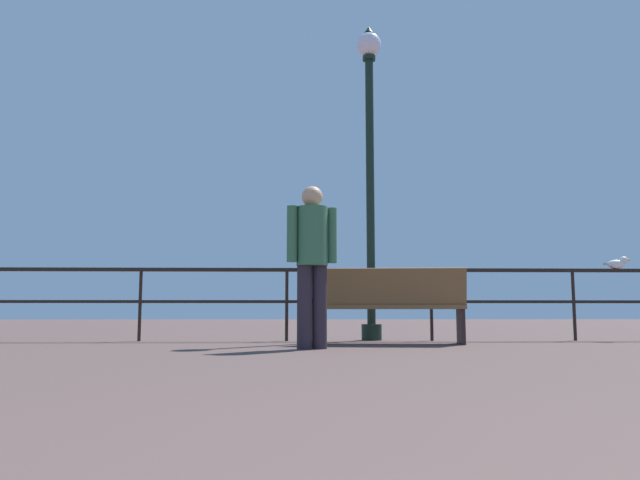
# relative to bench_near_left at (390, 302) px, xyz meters

# --- Properties ---
(pier_railing) EXTENTS (21.73, 0.05, 0.98)m
(pier_railing) POSITION_rel_bench_near_left_xyz_m (-0.30, 0.85, 0.22)
(pier_railing) COLOR black
(pier_railing) RESTS_ON ground_plane
(bench_near_left) EXTENTS (1.85, 0.85, 0.92)m
(bench_near_left) POSITION_rel_bench_near_left_xyz_m (0.00, 0.00, 0.00)
(bench_near_left) COLOR brown
(bench_near_left) RESTS_ON ground_plane
(lamppost_center) EXTENTS (0.35, 0.35, 4.53)m
(lamppost_center) POSITION_rel_bench_near_left_xyz_m (-0.12, 1.00, 2.20)
(lamppost_center) COLOR black
(lamppost_center) RESTS_ON ground_plane
(person_at_railing) EXTENTS (0.55, 0.34, 1.76)m
(person_at_railing) POSITION_rel_bench_near_left_xyz_m (-0.98, -0.91, 0.50)
(person_at_railing) COLOR #2B222D
(person_at_railing) RESTS_ON ground_plane
(seagull_on_rail) EXTENTS (0.36, 0.20, 0.17)m
(seagull_on_rail) POSITION_rel_bench_near_left_xyz_m (3.29, 0.84, 0.55)
(seagull_on_rail) COLOR white
(seagull_on_rail) RESTS_ON pier_railing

